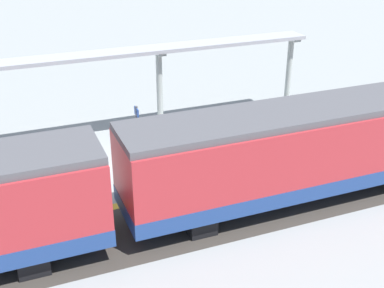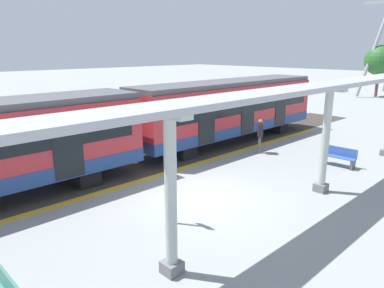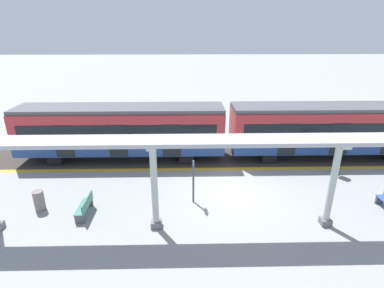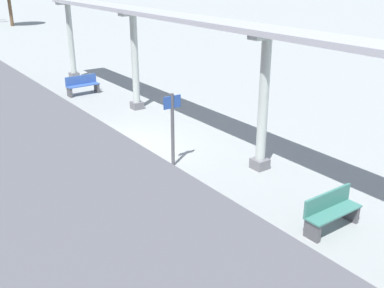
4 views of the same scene
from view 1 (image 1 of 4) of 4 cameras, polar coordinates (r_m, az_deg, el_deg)
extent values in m
plane|color=gray|center=(20.49, -10.80, -2.93)|extent=(176.00, 176.00, 0.00)
cube|color=gold|center=(18.01, -8.88, -7.03)|extent=(0.38, 26.83, 0.01)
cube|color=#38332D|center=(16.55, -7.39, -10.17)|extent=(3.20, 38.83, 0.01)
cube|color=#B12C32|center=(17.87, 12.38, -0.51)|extent=(2.60, 12.83, 2.60)
cube|color=navy|center=(18.33, 12.08, -3.40)|extent=(2.63, 12.85, 0.55)
cube|color=#515156|center=(17.31, 12.81, 3.72)|extent=(2.39, 12.83, 0.24)
cube|color=black|center=(18.73, 10.29, 1.97)|extent=(0.03, 11.80, 0.84)
cube|color=black|center=(20.73, 17.76, 1.79)|extent=(0.04, 1.10, 2.00)
cube|color=black|center=(18.96, 10.15, 0.42)|extent=(0.04, 1.10, 2.00)
cube|color=black|center=(17.60, 1.18, -1.20)|extent=(0.04, 1.10, 2.00)
cube|color=black|center=(16.93, 0.05, -7.72)|extent=(2.21, 0.90, 0.64)
cube|color=black|center=(16.09, -17.83, -11.11)|extent=(2.21, 0.90, 0.64)
cube|color=slate|center=(26.22, 10.56, 3.90)|extent=(0.44, 0.44, 0.30)
cylinder|color=#B0BBB4|center=(25.61, 10.89, 7.80)|extent=(0.28, 0.28, 3.44)
cube|color=#B0BBB4|center=(25.15, 11.23, 11.66)|extent=(1.10, 0.36, 0.12)
cube|color=slate|center=(23.53, -3.56, 1.75)|extent=(0.44, 0.44, 0.30)
cylinder|color=#B0BBB4|center=(22.84, -3.69, 6.05)|extent=(0.28, 0.28, 3.44)
cube|color=#B0BBB4|center=(22.32, -3.81, 10.36)|extent=(1.10, 0.36, 0.12)
cube|color=#A8AAB2|center=(21.48, -13.32, 9.53)|extent=(1.20, 21.63, 0.16)
cube|color=#3A776C|center=(23.76, 4.91, 2.71)|extent=(1.50, 0.45, 0.04)
cube|color=#3A776C|center=(23.60, 4.51, 3.14)|extent=(1.50, 0.07, 0.40)
cube|color=#4C4C51|center=(24.40, 4.19, 2.78)|extent=(0.10, 0.40, 0.42)
cube|color=#4C4C51|center=(23.31, 5.62, 1.59)|extent=(0.10, 0.40, 0.42)
cylinder|color=slate|center=(24.39, 10.02, 3.14)|extent=(0.48, 0.48, 0.98)
cylinder|color=#4C4C51|center=(21.02, -6.19, 1.48)|extent=(0.10, 0.10, 2.20)
cube|color=#284C9E|center=(20.69, -6.30, 3.63)|extent=(0.56, 0.04, 0.36)
camera|label=2|loc=(28.94, 1.87, 16.53)|focal=33.55mm
camera|label=3|loc=(31.76, -13.00, 21.94)|focal=27.99mm
camera|label=4|loc=(19.80, 30.32, 10.18)|focal=42.56mm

